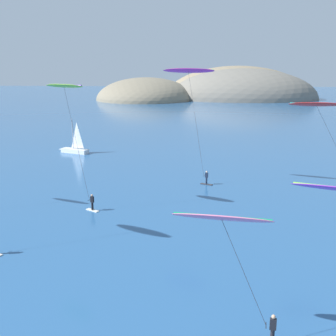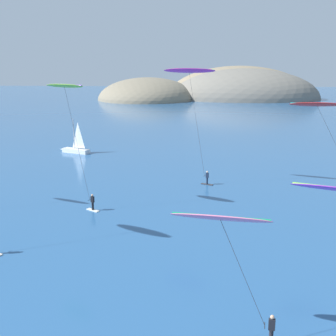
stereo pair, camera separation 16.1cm
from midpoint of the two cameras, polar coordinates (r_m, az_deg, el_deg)
The scene contains 6 objects.
headland_island at distance 194.45m, azimuth 7.33°, elevation 9.33°, with size 97.02×60.61×28.91m.
sailboat_near at distance 72.06m, azimuth -12.49°, elevation 2.54°, with size 5.86×3.08×5.70m.
kitesurfer_red at distance 41.69m, azimuth 20.30°, elevation 6.68°, with size 8.82×1.69×10.95m.
kitesurfer_lime at distance 42.42m, azimuth -13.39°, elevation 9.25°, with size 5.67×3.29×12.50m.
kitesurfer_pink at distance 21.35m, azimuth 8.00°, elevation -8.21°, with size 6.14×1.87×7.09m.
kitesurfer_magenta at distance 50.42m, azimuth 3.16°, elevation 11.91°, with size 6.44×3.00×13.93m.
Camera 2 is at (4.16, -11.15, 14.04)m, focal length 45.00 mm.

